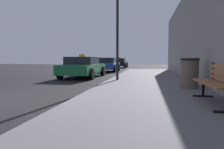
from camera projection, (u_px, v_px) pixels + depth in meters
name	position (u px, v px, depth m)	size (l,w,h in m)	color
ground_plane	(2.00, 101.00, 5.47)	(80.00, 80.00, 0.00)	black
sidewalk	(153.00, 104.00, 4.78)	(4.00, 32.00, 0.15)	#5B5B60
bench	(218.00, 80.00, 4.45)	(0.52, 1.89, 0.89)	brown
trash_bin	(189.00, 73.00, 6.90)	(0.61, 0.61, 1.01)	brown
street_lamp	(117.00, 20.00, 9.52)	(0.36, 0.36, 4.08)	black
car_green	(83.00, 67.00, 12.66)	(2.05, 4.53, 1.43)	#196638
car_blue	(107.00, 65.00, 18.65)	(1.99, 4.06, 1.27)	#233899
car_black	(119.00, 63.00, 27.09)	(2.02, 4.13, 1.43)	black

